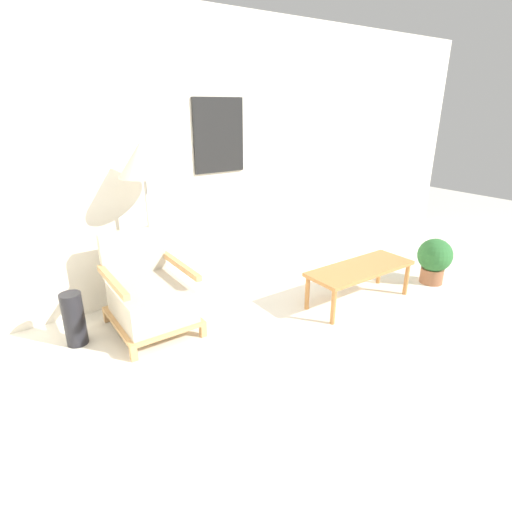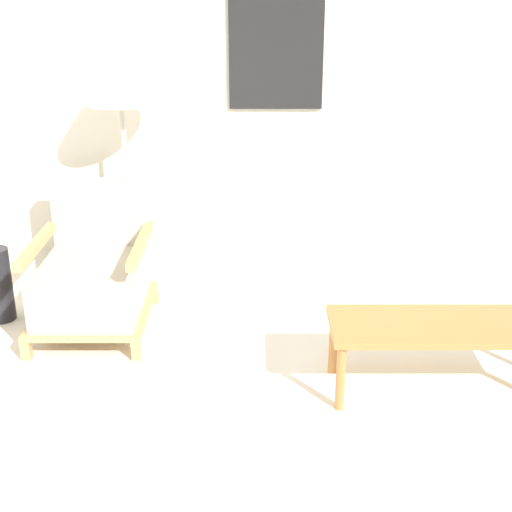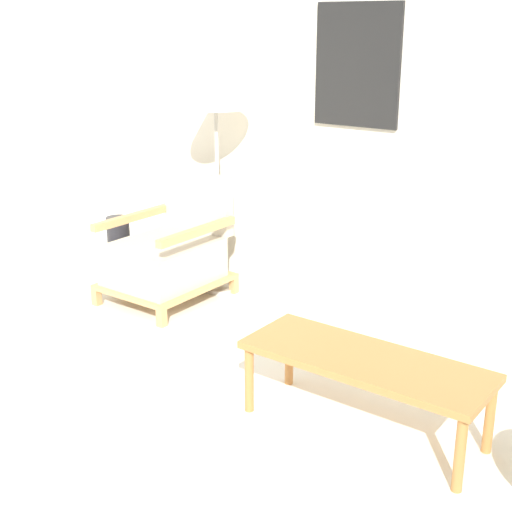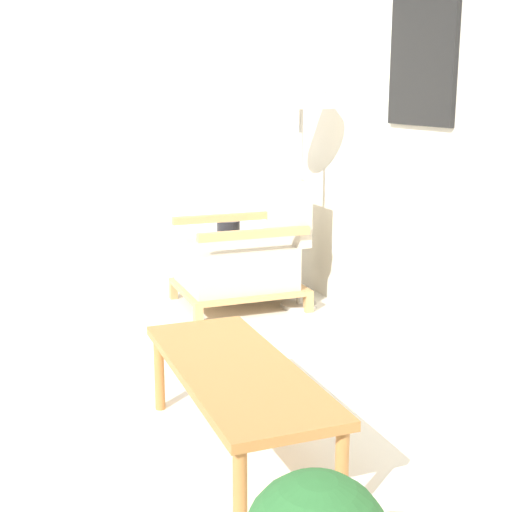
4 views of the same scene
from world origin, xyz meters
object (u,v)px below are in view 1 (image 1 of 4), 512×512
vase (74,319)px  potted_plant (434,259)px  floor_lamp (143,164)px  armchair (149,296)px  coffee_table (360,271)px

vase → potted_plant: (3.47, -0.96, 0.06)m
floor_lamp → potted_plant: floor_lamp is taller
armchair → vase: 0.61m
armchair → vase: bearing=170.2°
floor_lamp → armchair: bearing=-118.5°
coffee_table → armchair: bearing=159.4°
floor_lamp → potted_plant: size_ratio=3.13×
armchair → floor_lamp: floor_lamp is taller
armchair → potted_plant: size_ratio=1.63×
vase → coffee_table: bearing=-18.1°
armchair → floor_lamp: size_ratio=0.52×
vase → potted_plant: 3.60m
floor_lamp → coffee_table: floor_lamp is taller
potted_plant → armchair: bearing=163.4°
floor_lamp → vase: size_ratio=3.48×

